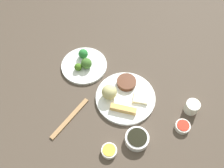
% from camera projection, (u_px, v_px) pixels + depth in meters
% --- Properties ---
extents(tabletop, '(2.20, 2.20, 0.02)m').
position_uv_depth(tabletop, '(125.00, 101.00, 1.16)').
color(tabletop, '#463B30').
rests_on(tabletop, ground).
extents(main_plate, '(0.28, 0.28, 0.02)m').
position_uv_depth(main_plate, '(125.00, 97.00, 1.15)').
color(main_plate, white).
rests_on(main_plate, tabletop).
extents(rice_scoop, '(0.07, 0.07, 0.07)m').
position_uv_depth(rice_scoop, '(110.00, 91.00, 1.12)').
color(rice_scoop, '#C0B97A').
rests_on(rice_scoop, main_plate).
extents(spring_roll, '(0.12, 0.03, 0.03)m').
position_uv_depth(spring_roll, '(124.00, 109.00, 1.09)').
color(spring_roll, tan).
rests_on(spring_roll, main_plate).
extents(crab_rangoon_wonton, '(0.07, 0.07, 0.02)m').
position_uv_depth(crab_rangoon_wonton, '(141.00, 97.00, 1.13)').
color(crab_rangoon_wonton, beige).
rests_on(crab_rangoon_wonton, main_plate).
extents(stir_fry_heap, '(0.09, 0.09, 0.02)m').
position_uv_depth(stir_fry_heap, '(126.00, 82.00, 1.17)').
color(stir_fry_heap, '#502918').
rests_on(stir_fry_heap, main_plate).
extents(broccoli_plate, '(0.23, 0.23, 0.01)m').
position_uv_depth(broccoli_plate, '(84.00, 66.00, 1.26)').
color(broccoli_plate, white).
rests_on(broccoli_plate, tabletop).
extents(broccoli_floret_0, '(0.05, 0.05, 0.05)m').
position_uv_depth(broccoli_floret_0, '(86.00, 63.00, 1.22)').
color(broccoli_floret_0, '#3B6728').
rests_on(broccoli_floret_0, broccoli_plate).
extents(broccoli_floret_1, '(0.05, 0.05, 0.05)m').
position_uv_depth(broccoli_floret_1, '(83.00, 54.00, 1.26)').
color(broccoli_floret_1, '#257230').
rests_on(broccoli_floret_1, broccoli_plate).
extents(broccoli_floret_2, '(0.04, 0.04, 0.04)m').
position_uv_depth(broccoli_floret_2, '(78.00, 67.00, 1.22)').
color(broccoli_floret_2, '#3C6919').
rests_on(broccoli_floret_2, broccoli_plate).
extents(soy_sauce_bowl, '(0.10, 0.10, 0.04)m').
position_uv_depth(soy_sauce_bowl, '(137.00, 139.00, 1.03)').
color(soy_sauce_bowl, white).
rests_on(soy_sauce_bowl, tabletop).
extents(soy_sauce_bowl_liquid, '(0.08, 0.08, 0.00)m').
position_uv_depth(soy_sauce_bowl_liquid, '(137.00, 137.00, 1.01)').
color(soy_sauce_bowl_liquid, black).
rests_on(soy_sauce_bowl_liquid, soy_sauce_bowl).
extents(sauce_ramekin_sweet_and_sour, '(0.07, 0.07, 0.02)m').
position_uv_depth(sauce_ramekin_sweet_and_sour, '(182.00, 127.00, 1.07)').
color(sauce_ramekin_sweet_and_sour, white).
rests_on(sauce_ramekin_sweet_and_sour, tabletop).
extents(sauce_ramekin_sweet_and_sour_liquid, '(0.05, 0.05, 0.00)m').
position_uv_depth(sauce_ramekin_sweet_and_sour_liquid, '(183.00, 125.00, 1.05)').
color(sauce_ramekin_sweet_and_sour_liquid, red).
rests_on(sauce_ramekin_sweet_and_sour_liquid, sauce_ramekin_sweet_and_sour).
extents(sauce_ramekin_hot_mustard, '(0.07, 0.07, 0.02)m').
position_uv_depth(sauce_ramekin_hot_mustard, '(109.00, 151.00, 1.01)').
color(sauce_ramekin_hot_mustard, white).
rests_on(sauce_ramekin_hot_mustard, tabletop).
extents(sauce_ramekin_hot_mustard_liquid, '(0.05, 0.05, 0.00)m').
position_uv_depth(sauce_ramekin_hot_mustard_liquid, '(109.00, 150.00, 1.00)').
color(sauce_ramekin_hot_mustard_liquid, gold).
rests_on(sauce_ramekin_hot_mustard_liquid, sauce_ramekin_hot_mustard).
extents(teacup, '(0.06, 0.06, 0.06)m').
position_uv_depth(teacup, '(192.00, 106.00, 1.10)').
color(teacup, silver).
rests_on(teacup, tabletop).
extents(chopsticks_pair, '(0.13, 0.22, 0.01)m').
position_uv_depth(chopsticks_pair, '(70.00, 118.00, 1.10)').
color(chopsticks_pair, '#A1774B').
rests_on(chopsticks_pair, tabletop).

